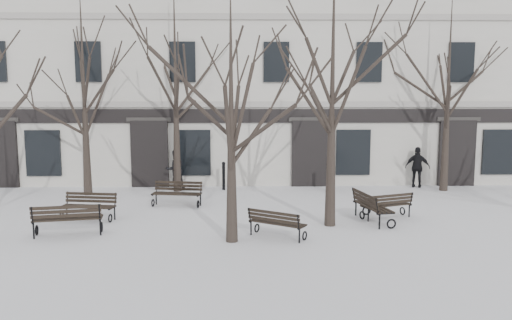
{
  "coord_description": "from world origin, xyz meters",
  "views": [
    {
      "loc": [
        0.65,
        -13.72,
        3.9
      ],
      "look_at": [
        1.02,
        3.0,
        1.79
      ],
      "focal_mm": 35.0,
      "sensor_mm": 36.0,
      "label": 1
    }
  ],
  "objects_px": {
    "tree_1": "(231,89)",
    "bench_1": "(68,218)",
    "tree_2": "(333,60)",
    "bench_2": "(276,222)",
    "bench_5": "(371,206)",
    "bench_4": "(387,205)",
    "bench_0": "(89,205)",
    "bench_3": "(177,193)"
  },
  "relations": [
    {
      "from": "tree_1",
      "to": "bench_1",
      "type": "bearing_deg",
      "value": 172.17
    },
    {
      "from": "tree_1",
      "to": "bench_1",
      "type": "height_order",
      "value": "tree_1"
    },
    {
      "from": "tree_2",
      "to": "bench_2",
      "type": "bearing_deg",
      "value": -142.12
    },
    {
      "from": "bench_5",
      "to": "tree_1",
      "type": "bearing_deg",
      "value": 105.37
    },
    {
      "from": "bench_4",
      "to": "bench_5",
      "type": "height_order",
      "value": "bench_5"
    },
    {
      "from": "tree_2",
      "to": "bench_2",
      "type": "relative_size",
      "value": 4.82
    },
    {
      "from": "tree_2",
      "to": "bench_4",
      "type": "relative_size",
      "value": 4.51
    },
    {
      "from": "tree_1",
      "to": "bench_1",
      "type": "xyz_separation_m",
      "value": [
        -4.65,
        0.64,
        -3.6
      ]
    },
    {
      "from": "bench_5",
      "to": "tree_2",
      "type": "bearing_deg",
      "value": 96.95
    },
    {
      "from": "tree_2",
      "to": "bench_1",
      "type": "xyz_separation_m",
      "value": [
        -7.6,
        -1.0,
        -4.47
      ]
    },
    {
      "from": "bench_4",
      "to": "bench_5",
      "type": "relative_size",
      "value": 0.9
    },
    {
      "from": "bench_1",
      "to": "bench_5",
      "type": "height_order",
      "value": "bench_5"
    },
    {
      "from": "tree_2",
      "to": "bench_4",
      "type": "height_order",
      "value": "tree_2"
    },
    {
      "from": "bench_0",
      "to": "bench_4",
      "type": "height_order",
      "value": "bench_0"
    },
    {
      "from": "tree_2",
      "to": "bench_3",
      "type": "distance_m",
      "value": 7.36
    },
    {
      "from": "tree_1",
      "to": "tree_2",
      "type": "height_order",
      "value": "tree_2"
    },
    {
      "from": "tree_1",
      "to": "bench_0",
      "type": "xyz_separation_m",
      "value": [
        -4.64,
        2.52,
        -3.64
      ]
    },
    {
      "from": "tree_1",
      "to": "bench_5",
      "type": "height_order",
      "value": "tree_1"
    },
    {
      "from": "bench_5",
      "to": "bench_0",
      "type": "bearing_deg",
      "value": 76.97
    },
    {
      "from": "tree_1",
      "to": "bench_4",
      "type": "distance_m",
      "value": 6.63
    },
    {
      "from": "tree_1",
      "to": "bench_4",
      "type": "xyz_separation_m",
      "value": [
        4.96,
        2.46,
        -3.65
      ]
    },
    {
      "from": "bench_3",
      "to": "bench_4",
      "type": "height_order",
      "value": "bench_3"
    },
    {
      "from": "bench_0",
      "to": "bench_3",
      "type": "height_order",
      "value": "bench_3"
    },
    {
      "from": "tree_1",
      "to": "tree_2",
      "type": "distance_m",
      "value": 3.49
    },
    {
      "from": "bench_0",
      "to": "bench_5",
      "type": "relative_size",
      "value": 0.9
    },
    {
      "from": "bench_3",
      "to": "bench_5",
      "type": "height_order",
      "value": "bench_5"
    },
    {
      "from": "tree_1",
      "to": "bench_1",
      "type": "distance_m",
      "value": 5.92
    },
    {
      "from": "tree_1",
      "to": "bench_0",
      "type": "height_order",
      "value": "tree_1"
    },
    {
      "from": "bench_2",
      "to": "bench_3",
      "type": "bearing_deg",
      "value": -19.09
    },
    {
      "from": "tree_1",
      "to": "bench_4",
      "type": "height_order",
      "value": "tree_1"
    },
    {
      "from": "bench_1",
      "to": "bench_3",
      "type": "xyz_separation_m",
      "value": [
        2.56,
        3.89,
        -0.03
      ]
    },
    {
      "from": "bench_2",
      "to": "bench_5",
      "type": "height_order",
      "value": "bench_5"
    },
    {
      "from": "bench_3",
      "to": "bench_0",
      "type": "bearing_deg",
      "value": -132.81
    },
    {
      "from": "tree_1",
      "to": "bench_2",
      "type": "height_order",
      "value": "tree_1"
    },
    {
      "from": "bench_1",
      "to": "bench_3",
      "type": "bearing_deg",
      "value": -134.21
    },
    {
      "from": "tree_2",
      "to": "bench_2",
      "type": "height_order",
      "value": "tree_2"
    },
    {
      "from": "bench_0",
      "to": "bench_3",
      "type": "bearing_deg",
      "value": 47.15
    },
    {
      "from": "bench_1",
      "to": "bench_2",
      "type": "relative_size",
      "value": 1.18
    },
    {
      "from": "bench_1",
      "to": "bench_4",
      "type": "relative_size",
      "value": 1.1
    },
    {
      "from": "tree_1",
      "to": "bench_5",
      "type": "relative_size",
      "value": 3.33
    },
    {
      "from": "bench_2",
      "to": "bench_3",
      "type": "height_order",
      "value": "bench_3"
    },
    {
      "from": "tree_2",
      "to": "bench_5",
      "type": "height_order",
      "value": "tree_2"
    }
  ]
}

